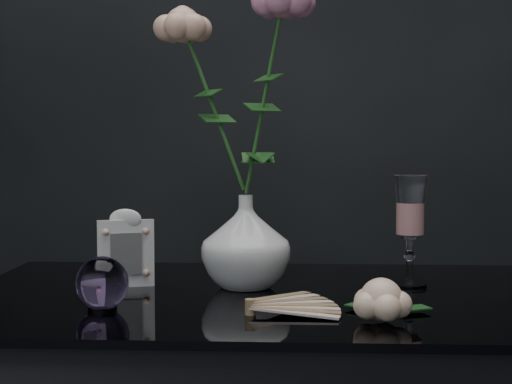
# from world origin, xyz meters

# --- Properties ---
(vase) EXTENTS (0.18, 0.18, 0.15)m
(vase) POSITION_xyz_m (-0.08, 0.09, 0.84)
(vase) COLOR white
(vase) RESTS_ON table
(wine_glass) EXTENTS (0.06, 0.06, 0.18)m
(wine_glass) POSITION_xyz_m (0.18, 0.12, 0.85)
(wine_glass) COLOR white
(wine_glass) RESTS_ON table
(picture_frame) EXTENTS (0.11, 0.10, 0.13)m
(picture_frame) POSITION_xyz_m (-0.28, 0.09, 0.83)
(picture_frame) COLOR silver
(picture_frame) RESTS_ON table
(paperweight) EXTENTS (0.08, 0.08, 0.08)m
(paperweight) POSITION_xyz_m (-0.28, -0.07, 0.80)
(paperweight) COLOR #9873BB
(paperweight) RESTS_ON table
(paper_fan) EXTENTS (0.28, 0.24, 0.03)m
(paper_fan) POSITION_xyz_m (-0.07, -0.10, 0.77)
(paper_fan) COLOR #F9EFC7
(paper_fan) RESTS_ON table
(loose_rose) EXTENTS (0.15, 0.19, 0.06)m
(loose_rose) POSITION_xyz_m (0.11, -0.13, 0.79)
(loose_rose) COLOR #FEC6A4
(loose_rose) RESTS_ON table
(roses) EXTENTS (0.24, 0.11, 0.39)m
(roses) POSITION_xyz_m (-0.09, 0.10, 1.10)
(roses) COLOR #DFA689
(roses) RESTS_ON vase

